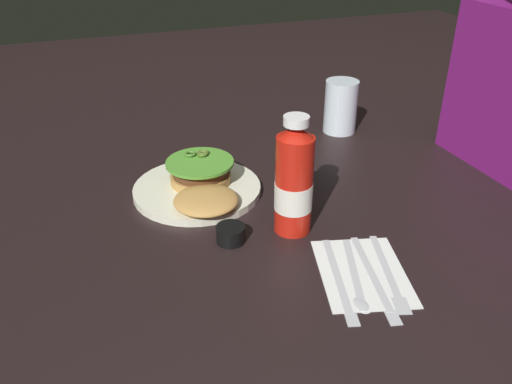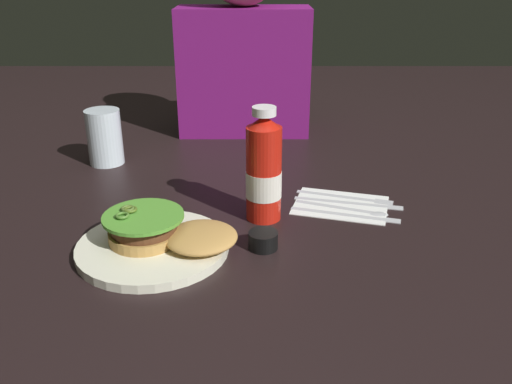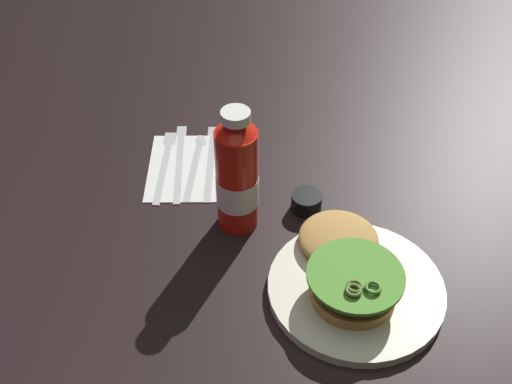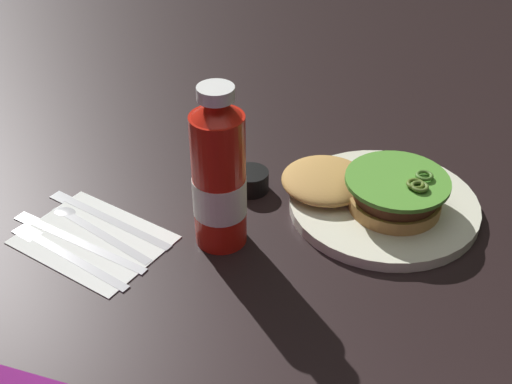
{
  "view_description": "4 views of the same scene",
  "coord_description": "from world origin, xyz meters",
  "px_view_note": "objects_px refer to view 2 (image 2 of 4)",
  "views": [
    {
      "loc": [
        0.81,
        -0.35,
        0.52
      ],
      "look_at": [
        0.05,
        -0.07,
        0.06
      ],
      "focal_mm": 37.18,
      "sensor_mm": 36.0,
      "label": 1
    },
    {
      "loc": [
        0.08,
        -0.91,
        0.45
      ],
      "look_at": [
        0.08,
        -0.02,
        0.05
      ],
      "focal_mm": 37.53,
      "sensor_mm": 36.0,
      "label": 2
    },
    {
      "loc": [
        -0.6,
        0.16,
        0.72
      ],
      "look_at": [
        0.08,
        -0.04,
        0.07
      ],
      "focal_mm": 44.96,
      "sensor_mm": 36.0,
      "label": 3
    },
    {
      "loc": [
        -0.14,
        0.59,
        0.54
      ],
      "look_at": [
        0.06,
        -0.05,
        0.05
      ],
      "focal_mm": 46.34,
      "sensor_mm": 36.0,
      "label": 4
    }
  ],
  "objects_px": {
    "fork_utensil": "(352,197)",
    "dinner_plate": "(153,247)",
    "spoon_utensil": "(354,208)",
    "burger_sandwich": "(165,231)",
    "water_glass": "(104,137)",
    "napkin": "(340,205)",
    "condiment_cup": "(263,240)",
    "diner_person": "(243,45)",
    "ketchup_bottle": "(264,171)",
    "steak_knife": "(355,202)",
    "butter_knife": "(352,214)"
  },
  "relations": [
    {
      "from": "butter_knife",
      "to": "spoon_utensil",
      "type": "relative_size",
      "value": 1.18
    },
    {
      "from": "steak_knife",
      "to": "burger_sandwich",
      "type": "bearing_deg",
      "value": -152.94
    },
    {
      "from": "burger_sandwich",
      "to": "napkin",
      "type": "xyz_separation_m",
      "value": [
        0.32,
        0.17,
        -0.03
      ]
    },
    {
      "from": "steak_knife",
      "to": "diner_person",
      "type": "height_order",
      "value": "diner_person"
    },
    {
      "from": "spoon_utensil",
      "to": "dinner_plate",
      "type": "bearing_deg",
      "value": -156.93
    },
    {
      "from": "dinner_plate",
      "to": "steak_knife",
      "type": "distance_m",
      "value": 0.41
    },
    {
      "from": "condiment_cup",
      "to": "fork_utensil",
      "type": "bearing_deg",
      "value": 47.27
    },
    {
      "from": "condiment_cup",
      "to": "diner_person",
      "type": "xyz_separation_m",
      "value": [
        -0.04,
        0.66,
        0.22
      ]
    },
    {
      "from": "diner_person",
      "to": "burger_sandwich",
      "type": "bearing_deg",
      "value": -100.07
    },
    {
      "from": "dinner_plate",
      "to": "butter_knife",
      "type": "xyz_separation_m",
      "value": [
        0.35,
        0.13,
        -0.0
      ]
    },
    {
      "from": "dinner_plate",
      "to": "water_glass",
      "type": "relative_size",
      "value": 1.96
    },
    {
      "from": "burger_sandwich",
      "to": "water_glass",
      "type": "bearing_deg",
      "value": 116.42
    },
    {
      "from": "dinner_plate",
      "to": "steak_knife",
      "type": "height_order",
      "value": "dinner_plate"
    },
    {
      "from": "ketchup_bottle",
      "to": "butter_knife",
      "type": "bearing_deg",
      "value": 2.4
    },
    {
      "from": "dinner_plate",
      "to": "water_glass",
      "type": "height_order",
      "value": "water_glass"
    },
    {
      "from": "condiment_cup",
      "to": "napkin",
      "type": "height_order",
      "value": "condiment_cup"
    },
    {
      "from": "condiment_cup",
      "to": "diner_person",
      "type": "bearing_deg",
      "value": 93.86
    },
    {
      "from": "fork_utensil",
      "to": "butter_knife",
      "type": "bearing_deg",
      "value": -100.49
    },
    {
      "from": "ketchup_bottle",
      "to": "diner_person",
      "type": "distance_m",
      "value": 0.57
    },
    {
      "from": "fork_utensil",
      "to": "diner_person",
      "type": "distance_m",
      "value": 0.56
    },
    {
      "from": "dinner_plate",
      "to": "water_glass",
      "type": "bearing_deg",
      "value": 113.7
    },
    {
      "from": "condiment_cup",
      "to": "fork_utensil",
      "type": "distance_m",
      "value": 0.27
    },
    {
      "from": "diner_person",
      "to": "napkin",
      "type": "bearing_deg",
      "value": -67.98
    },
    {
      "from": "condiment_cup",
      "to": "spoon_utensil",
      "type": "xyz_separation_m",
      "value": [
        0.18,
        0.14,
        -0.01
      ]
    },
    {
      "from": "dinner_plate",
      "to": "fork_utensil",
      "type": "distance_m",
      "value": 0.42
    },
    {
      "from": "napkin",
      "to": "diner_person",
      "type": "xyz_separation_m",
      "value": [
        -0.2,
        0.49,
        0.23
      ]
    },
    {
      "from": "condiment_cup",
      "to": "butter_knife",
      "type": "relative_size",
      "value": 0.25
    },
    {
      "from": "butter_knife",
      "to": "fork_utensil",
      "type": "xyz_separation_m",
      "value": [
        0.01,
        0.08,
        -0.0
      ]
    },
    {
      "from": "spoon_utensil",
      "to": "condiment_cup",
      "type": "bearing_deg",
      "value": -141.08
    },
    {
      "from": "steak_knife",
      "to": "dinner_plate",
      "type": "bearing_deg",
      "value": -153.52
    },
    {
      "from": "dinner_plate",
      "to": "ketchup_bottle",
      "type": "bearing_deg",
      "value": 33.77
    },
    {
      "from": "burger_sandwich",
      "to": "butter_knife",
      "type": "height_order",
      "value": "burger_sandwich"
    },
    {
      "from": "water_glass",
      "to": "condiment_cup",
      "type": "xyz_separation_m",
      "value": [
        0.36,
        -0.4,
        -0.05
      ]
    },
    {
      "from": "butter_knife",
      "to": "fork_utensil",
      "type": "height_order",
      "value": "same"
    },
    {
      "from": "condiment_cup",
      "to": "spoon_utensil",
      "type": "distance_m",
      "value": 0.23
    },
    {
      "from": "fork_utensil",
      "to": "dinner_plate",
      "type": "bearing_deg",
      "value": -150.33
    },
    {
      "from": "butter_knife",
      "to": "fork_utensil",
      "type": "bearing_deg",
      "value": 79.51
    },
    {
      "from": "napkin",
      "to": "fork_utensil",
      "type": "xyz_separation_m",
      "value": [
        0.03,
        0.03,
        0.0
      ]
    },
    {
      "from": "ketchup_bottle",
      "to": "condiment_cup",
      "type": "height_order",
      "value": "ketchup_bottle"
    },
    {
      "from": "ketchup_bottle",
      "to": "fork_utensil",
      "type": "bearing_deg",
      "value": 25.11
    },
    {
      "from": "ketchup_bottle",
      "to": "spoon_utensil",
      "type": "xyz_separation_m",
      "value": [
        0.18,
        0.03,
        -0.09
      ]
    },
    {
      "from": "burger_sandwich",
      "to": "spoon_utensil",
      "type": "distance_m",
      "value": 0.37
    },
    {
      "from": "water_glass",
      "to": "condiment_cup",
      "type": "relative_size",
      "value": 2.58
    },
    {
      "from": "burger_sandwich",
      "to": "diner_person",
      "type": "height_order",
      "value": "diner_person"
    },
    {
      "from": "butter_knife",
      "to": "burger_sandwich",
      "type": "bearing_deg",
      "value": -159.37
    },
    {
      "from": "water_glass",
      "to": "fork_utensil",
      "type": "xyz_separation_m",
      "value": [
        0.55,
        -0.2,
        -0.06
      ]
    },
    {
      "from": "burger_sandwich",
      "to": "diner_person",
      "type": "distance_m",
      "value": 0.7
    },
    {
      "from": "diner_person",
      "to": "ketchup_bottle",
      "type": "bearing_deg",
      "value": -85.13
    },
    {
      "from": "burger_sandwich",
      "to": "butter_knife",
      "type": "bearing_deg",
      "value": 20.63
    },
    {
      "from": "water_glass",
      "to": "steak_knife",
      "type": "bearing_deg",
      "value": -22.77
    }
  ]
}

